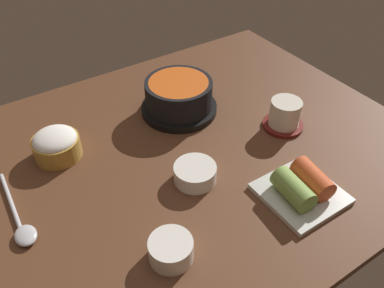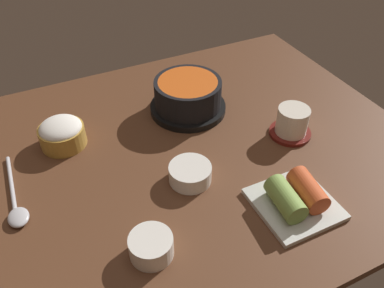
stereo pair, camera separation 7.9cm
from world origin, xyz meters
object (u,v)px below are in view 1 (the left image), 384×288
object	(u,v)px
tea_cup_with_saucer	(285,115)
side_bowl_near	(171,249)
kimchi_plate	(302,188)
banchan_cup_center	(195,173)
stone_pot	(179,97)
rice_bowl	(56,144)
spoon	(21,224)

from	to	relation	value
tea_cup_with_saucer	side_bowl_near	bearing A→B (deg)	-158.34
tea_cup_with_saucer	kimchi_plate	xyz separation A→B (cm)	(-11.65, -17.08, -1.15)
tea_cup_with_saucer	banchan_cup_center	bearing A→B (deg)	-173.27
stone_pot	banchan_cup_center	xyz separation A→B (cm)	(-9.40, -20.86, -2.15)
rice_bowl	side_bowl_near	distance (cm)	34.08
rice_bowl	spoon	size ratio (longest dim) A/B	0.49
rice_bowl	banchan_cup_center	world-z (taller)	rice_bowl
stone_pot	rice_bowl	xyz separation A→B (cm)	(-28.94, 0.31, -0.95)
stone_pot	spoon	distance (cm)	42.90
stone_pot	rice_bowl	world-z (taller)	stone_pot
stone_pot	kimchi_plate	size ratio (longest dim) A/B	1.28
kimchi_plate	rice_bowl	bearing A→B (deg)	133.60
tea_cup_with_saucer	kimchi_plate	world-z (taller)	tea_cup_with_saucer
side_bowl_near	spoon	distance (cm)	26.65
side_bowl_near	spoon	xyz separation A→B (cm)	(-18.40, 19.23, -1.42)
tea_cup_with_saucer	spoon	world-z (taller)	tea_cup_with_saucer
kimchi_plate	side_bowl_near	xyz separation A→B (cm)	(-26.68, 1.86, -0.04)
tea_cup_with_saucer	spoon	distance (cm)	56.93
side_bowl_near	rice_bowl	bearing A→B (deg)	101.64
banchan_cup_center	spoon	world-z (taller)	banchan_cup_center
side_bowl_near	tea_cup_with_saucer	bearing A→B (deg)	21.66
tea_cup_with_saucer	spoon	xyz separation A→B (cm)	(-56.73, 4.00, -2.60)
stone_pot	kimchi_plate	bearing A→B (deg)	-82.48
kimchi_plate	spoon	bearing A→B (deg)	154.93
tea_cup_with_saucer	banchan_cup_center	xyz separation A→B (cm)	(-25.66, -3.03, -1.41)
banchan_cup_center	kimchi_plate	bearing A→B (deg)	-45.10
spoon	stone_pot	bearing A→B (deg)	18.87
stone_pot	tea_cup_with_saucer	world-z (taller)	stone_pot
kimchi_plate	banchan_cup_center	bearing A→B (deg)	134.90
side_bowl_near	spoon	size ratio (longest dim) A/B	0.37
rice_bowl	tea_cup_with_saucer	size ratio (longest dim) A/B	1.05
stone_pot	banchan_cup_center	distance (cm)	22.98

